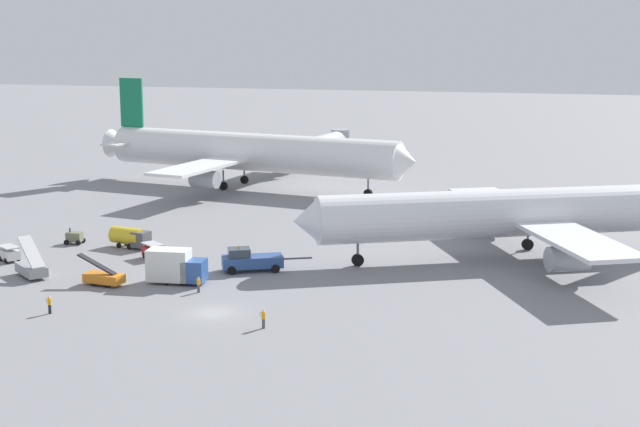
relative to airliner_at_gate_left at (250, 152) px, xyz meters
The scene contains 15 objects.
ground_plane 67.21m from the airliner_at_gate_left, 74.07° to the right, with size 600.00×600.00×0.00m, color gray.
airliner_at_gate_left is the anchor object (origin of this frame).
airliner_being_pushed 57.09m from the airliner_at_gate_left, 39.75° to the right, with size 47.09×38.26×15.25m.
pushback_tug 52.45m from the airliner_at_gate_left, 71.22° to the right, with size 9.31×5.21×2.82m.
gse_fuel_bowser_stubby 43.21m from the airliner_at_gate_left, 90.22° to the right, with size 5.19×2.89×2.40m.
gse_belt_loader_portside 58.88m from the airliner_at_gate_left, 85.73° to the right, with size 5.04×2.29×3.02m.
gse_stair_truck_yellow 57.87m from the airliner_at_gate_left, 94.34° to the right, with size 4.76×4.38×4.06m.
gse_catering_truck_tall 57.22m from the airliner_at_gate_left, 78.78° to the right, with size 6.04×2.94×3.50m.
gse_baggage_cart_near_cluster 53.47m from the airliner_at_gate_left, 101.26° to the right, with size 3.14×2.84×1.71m.
gse_baggage_cart_trailing 47.44m from the airliner_at_gate_left, 84.58° to the right, with size 3.13×2.90×1.71m.
gse_gpu_cart_small 43.72m from the airliner_at_gate_left, 100.14° to the right, with size 2.23×1.78×1.90m.
ground_crew_ramp_agent_by_cones 71.83m from the airliner_at_gate_left, 70.30° to the right, with size 0.49×0.36×1.68m.
ground_crew_wing_walker_right 68.69m from the airliner_at_gate_left, 86.54° to the right, with size 0.49×0.36×1.66m.
ground_crew_marshaller_foreground 60.54m from the airliner_at_gate_left, 76.02° to the right, with size 0.36×0.36×1.55m.
jet_bridge 29.95m from the airliner_at_gate_left, 81.26° to the left, with size 6.83×22.65×5.70m.
Camera 1 is at (29.97, -76.30, 25.46)m, focal length 52.50 mm.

